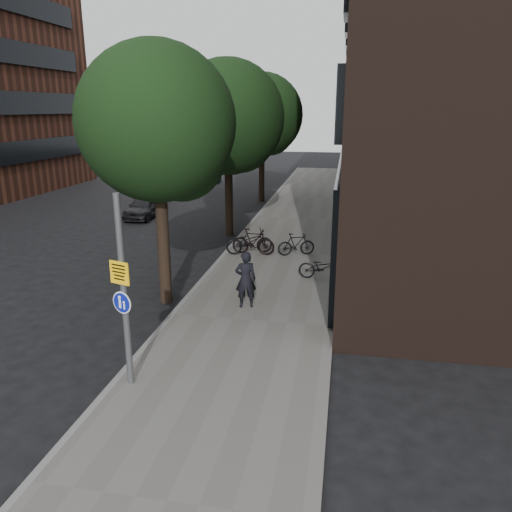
% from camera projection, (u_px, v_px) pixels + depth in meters
% --- Properties ---
extents(ground, '(120.00, 120.00, 0.00)m').
position_uv_depth(ground, '(210.00, 387.00, 10.57)').
color(ground, black).
rests_on(ground, ground).
extents(sidewalk, '(4.50, 60.00, 0.12)m').
position_uv_depth(sidewalk, '(282.00, 254.00, 19.95)').
color(sidewalk, '#605D59').
rests_on(sidewalk, ground).
extents(curb_edge, '(0.15, 60.00, 0.13)m').
position_uv_depth(curb_edge, '(227.00, 252.00, 20.33)').
color(curb_edge, slate).
rests_on(curb_edge, ground).
extents(building_right_dark_brick, '(12.00, 40.00, 18.00)m').
position_uv_depth(building_right_dark_brick, '(461.00, 45.00, 27.33)').
color(building_right_dark_brick, black).
rests_on(building_right_dark_brick, ground).
extents(street_tree_near, '(4.40, 4.40, 7.50)m').
position_uv_depth(street_tree_near, '(161.00, 129.00, 13.93)').
color(street_tree_near, black).
rests_on(street_tree_near, ground).
extents(street_tree_mid, '(5.00, 5.00, 7.80)m').
position_uv_depth(street_tree_mid, '(230.00, 122.00, 21.95)').
color(street_tree_mid, black).
rests_on(street_tree_mid, ground).
extents(street_tree_far, '(5.00, 5.00, 7.80)m').
position_uv_depth(street_tree_far, '(263.00, 118.00, 30.44)').
color(street_tree_far, black).
rests_on(street_tree_far, ground).
extents(signpost, '(0.45, 0.17, 4.03)m').
position_uv_depth(signpost, '(124.00, 292.00, 9.95)').
color(signpost, '#595B5E').
rests_on(signpost, sidewalk).
extents(pedestrian, '(0.70, 0.55, 1.67)m').
position_uv_depth(pedestrian, '(246.00, 280.00, 14.32)').
color(pedestrian, black).
rests_on(pedestrian, sidewalk).
extents(parked_bike_facade_near, '(1.68, 0.77, 0.85)m').
position_uv_depth(parked_bike_facade_near, '(323.00, 267.00, 16.73)').
color(parked_bike_facade_near, black).
rests_on(parked_bike_facade_near, sidewalk).
extents(parked_bike_facade_far, '(1.54, 0.92, 0.89)m').
position_uv_depth(parked_bike_facade_far, '(296.00, 244.00, 19.53)').
color(parked_bike_facade_far, black).
rests_on(parked_bike_facade_far, sidewalk).
extents(parked_bike_curb_near, '(1.96, 1.33, 0.98)m').
position_uv_depth(parked_bike_curb_near, '(249.00, 242.00, 19.76)').
color(parked_bike_curb_near, black).
rests_on(parked_bike_curb_near, sidewalk).
extents(parked_bike_curb_far, '(1.75, 0.61, 1.03)m').
position_uv_depth(parked_bike_curb_far, '(253.00, 242.00, 19.64)').
color(parked_bike_curb_far, black).
rests_on(parked_bike_curb_far, sidewalk).
extents(parked_car_near, '(1.47, 3.46, 1.17)m').
position_uv_depth(parked_car_near, '(144.00, 207.00, 26.78)').
color(parked_car_near, black).
rests_on(parked_car_near, ground).
extents(parked_car_mid, '(1.52, 3.38, 1.08)m').
position_uv_depth(parked_car_mid, '(155.00, 192.00, 31.76)').
color(parked_car_mid, '#5C1A1C').
rests_on(parked_car_mid, ground).
extents(parked_car_far, '(2.08, 4.20, 1.17)m').
position_uv_depth(parked_car_far, '(204.00, 178.00, 38.15)').
color(parked_car_far, black).
rests_on(parked_car_far, ground).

